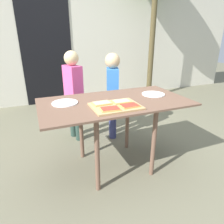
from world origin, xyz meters
TOP-DOWN VIEW (x-y plane):
  - ground_plane at (0.00, 0.00)m, footprint 16.00×16.00m
  - house_wall_back at (0.00, 2.48)m, footprint 8.00×0.20m
  - house_door at (-0.35, 2.38)m, footprint 0.90×0.02m
  - dining_table at (0.00, 0.00)m, footprint 1.36×0.72m
  - cutting_board at (-0.06, -0.15)m, footprint 0.40×0.31m
  - pizza_slice_far_left at (-0.15, -0.08)m, footprint 0.16×0.11m
  - pizza_slice_near_right at (0.04, -0.22)m, footprint 0.16×0.11m
  - pizza_slice_near_left at (-0.14, -0.23)m, footprint 0.16×0.12m
  - pizza_slice_far_right at (0.02, -0.09)m, footprint 0.16×0.11m
  - plate_white_left at (-0.44, 0.10)m, footprint 0.23×0.23m
  - plate_white_right at (0.44, 0.04)m, footprint 0.23×0.23m
  - child_left at (-0.23, 0.74)m, footprint 0.21×0.27m
  - child_right at (0.23, 0.62)m, footprint 0.21×0.27m

SIDE VIEW (x-z plane):
  - ground_plane at x=0.00m, z-range 0.00..0.00m
  - dining_table at x=0.00m, z-range 0.27..0.96m
  - child_right at x=0.23m, z-range 0.09..1.16m
  - child_left at x=-0.23m, z-range 0.08..1.18m
  - plate_white_left at x=-0.44m, z-range 0.70..0.71m
  - plate_white_right at x=0.44m, z-range 0.70..0.71m
  - cutting_board at x=-0.06m, z-range 0.70..0.71m
  - pizza_slice_far_left at x=-0.15m, z-range 0.71..0.73m
  - pizza_slice_near_right at x=0.04m, z-range 0.71..0.73m
  - pizza_slice_near_left at x=-0.14m, z-range 0.71..0.73m
  - pizza_slice_far_right at x=0.02m, z-range 0.71..0.73m
  - house_door at x=-0.35m, z-range 0.00..2.00m
  - house_wall_back at x=0.00m, z-range 0.00..2.90m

